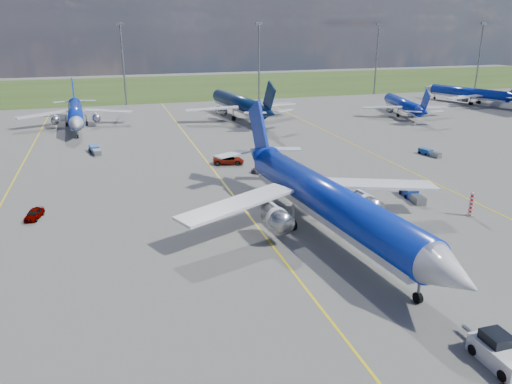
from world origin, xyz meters
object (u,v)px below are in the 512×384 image
object	(u,v)px
bg_jet_ne	(402,115)
bg_jet_ene	(467,103)
warning_post	(471,204)
main_airliner	(326,235)
bg_jet_nnw	(77,128)
service_car_a	(34,214)
baggage_tug_w	(412,195)
service_car_b	(229,160)
bg_jet_n	(239,118)
baggage_tug_c	(95,150)
pushback_tug	(500,353)
service_car_c	(261,168)
baggage_tug_e	(429,153)

from	to	relation	value
bg_jet_ne	bg_jet_ene	xyz separation A→B (m)	(29.43, 12.04, 0.00)
warning_post	main_airliner	size ratio (longest dim) A/B	0.07
warning_post	bg_jet_nnw	bearing A→B (deg)	124.16
service_car_a	baggage_tug_w	xyz separation A→B (m)	(47.90, -6.78, -0.06)
warning_post	bg_jet_nnw	world-z (taller)	bg_jet_nnw
service_car_b	baggage_tug_w	world-z (taller)	service_car_b
bg_jet_ne	main_airliner	size ratio (longest dim) A/B	0.67
warning_post	bg_jet_n	size ratio (longest dim) A/B	0.07
bg_jet_nnw	service_car_b	size ratio (longest dim) A/B	6.87
baggage_tug_c	pushback_tug	bearing A→B (deg)	-79.23
warning_post	main_airliner	xyz separation A→B (m)	(-19.35, -0.41, -1.50)
bg_jet_nnw	baggage_tug_c	world-z (taller)	bg_jet_nnw
bg_jet_nnw	service_car_c	size ratio (longest dim) A/B	8.57
bg_jet_ene	bg_jet_n	bearing A→B (deg)	-17.97
service_car_b	baggage_tug_e	bearing A→B (deg)	-83.15
bg_jet_ene	baggage_tug_e	bearing A→B (deg)	25.22
service_car_a	baggage_tug_c	world-z (taller)	service_car_a
pushback_tug	service_car_b	distance (m)	55.88
service_car_c	baggage_tug_c	bearing A→B (deg)	-168.95
bg_jet_nnw	service_car_b	distance (m)	47.38
bg_jet_n	baggage_tug_c	bearing A→B (deg)	30.45
baggage_tug_e	baggage_tug_c	bearing A→B (deg)	149.21
warning_post	service_car_b	distance (m)	38.90
bg_jet_nnw	main_airliner	xyz separation A→B (m)	(29.07, -71.77, 0.00)
bg_jet_nnw	bg_jet_ne	size ratio (longest dim) A/B	1.15
bg_jet_ne	service_car_c	world-z (taller)	bg_jet_ne
bg_jet_n	baggage_tug_c	world-z (taller)	bg_jet_n
bg_jet_nnw	pushback_tug	world-z (taller)	bg_jet_nnw
bg_jet_ene	pushback_tug	world-z (taller)	bg_jet_ene
service_car_b	baggage_tug_e	world-z (taller)	service_car_b
warning_post	pushback_tug	bearing A→B (deg)	-125.22
main_airliner	service_car_b	xyz separation A→B (m)	(-3.45, 31.92, 0.72)
bg_jet_ne	bg_jet_ene	distance (m)	31.80
main_airliner	pushback_tug	world-z (taller)	main_airliner
baggage_tug_e	service_car_b	bearing A→B (deg)	160.42
service_car_c	service_car_b	bearing A→B (deg)	174.63
baggage_tug_e	baggage_tug_w	bearing A→B (deg)	-142.21
baggage_tug_w	baggage_tug_c	bearing A→B (deg)	145.27
warning_post	baggage_tug_e	bearing A→B (deg)	64.39
bg_jet_n	main_airliner	xyz separation A→B (m)	(-9.18, -73.04, 0.00)
bg_jet_nnw	service_car_b	bearing A→B (deg)	-60.29
pushback_tug	baggage_tug_c	world-z (taller)	pushback_tug
warning_post	bg_jet_ne	world-z (taller)	bg_jet_ne
bg_jet_n	bg_jet_ne	distance (m)	41.95
bg_jet_ene	baggage_tug_e	distance (m)	68.27
bg_jet_n	service_car_c	distance (m)	47.52
bg_jet_ene	pushback_tug	distance (m)	126.57
bg_jet_nnw	service_car_a	distance (m)	57.05
warning_post	baggage_tug_c	size ratio (longest dim) A/B	0.56
service_car_c	pushback_tug	bearing A→B (deg)	-38.47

